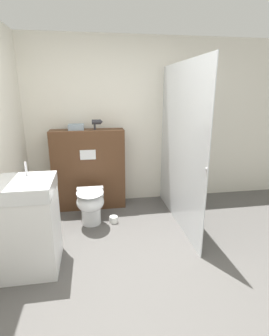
% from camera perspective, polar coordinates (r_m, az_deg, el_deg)
% --- Properties ---
extents(ground_plane, '(12.00, 12.00, 0.00)m').
position_cam_1_polar(ground_plane, '(2.64, 0.70, -24.66)').
color(ground_plane, '#565451').
extents(wall_back, '(8.00, 0.06, 2.50)m').
position_cam_1_polar(wall_back, '(4.08, -4.38, 9.69)').
color(wall_back, silver).
rests_on(wall_back, ground_plane).
extents(partition_panel, '(1.06, 0.29, 1.19)m').
position_cam_1_polar(partition_panel, '(3.97, -9.91, -0.34)').
color(partition_panel, '#51331E').
rests_on(partition_panel, ground_plane).
extents(shower_glass, '(0.04, 1.72, 2.07)m').
position_cam_1_polar(shower_glass, '(3.41, 9.84, 4.46)').
color(shower_glass, silver).
rests_on(shower_glass, ground_plane).
extents(toilet, '(0.36, 0.53, 0.49)m').
position_cam_1_polar(toilet, '(3.53, -9.55, -7.67)').
color(toilet, white).
rests_on(toilet, ground_plane).
extents(sink_vanity, '(0.54, 0.56, 1.07)m').
position_cam_1_polar(sink_vanity, '(2.82, -22.03, -11.48)').
color(sink_vanity, white).
rests_on(sink_vanity, ground_plane).
extents(hair_drier, '(0.16, 0.07, 0.14)m').
position_cam_1_polar(hair_drier, '(3.82, -8.19, 9.82)').
color(hair_drier, '#2D2D33').
rests_on(hair_drier, partition_panel).
extents(folded_towel, '(0.22, 0.20, 0.08)m').
position_cam_1_polar(folded_towel, '(3.87, -12.58, 8.70)').
color(folded_towel, '#8C9EAD').
rests_on(folded_towel, partition_panel).
extents(spare_toilet_roll, '(0.11, 0.11, 0.09)m').
position_cam_1_polar(spare_toilet_roll, '(3.65, -4.57, -11.12)').
color(spare_toilet_roll, white).
rests_on(spare_toilet_roll, ground_plane).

